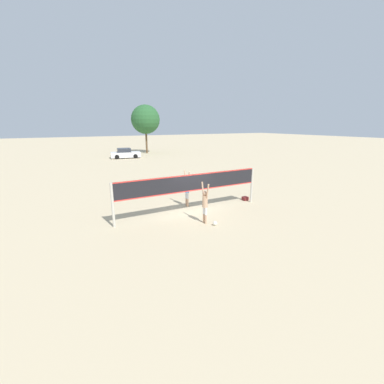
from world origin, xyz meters
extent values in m
plane|color=#C6B28C|center=(0.00, 0.00, 0.00)|extent=(200.00, 200.00, 0.00)
cylinder|color=beige|center=(-4.49, 0.00, 1.15)|extent=(0.14, 0.14, 2.30)
cylinder|color=beige|center=(4.49, 0.00, 1.15)|extent=(0.14, 0.14, 2.30)
cube|color=black|center=(0.00, 0.00, 1.81)|extent=(8.85, 0.02, 0.98)
cube|color=red|center=(0.00, 0.00, 2.27)|extent=(8.85, 0.03, 0.06)
cube|color=red|center=(0.00, 0.00, 1.35)|extent=(8.85, 0.03, 0.06)
cylinder|color=tan|center=(-0.19, -1.84, 0.24)|extent=(0.11, 0.11, 0.49)
cylinder|color=white|center=(-0.19, -1.84, 0.69)|extent=(0.12, 0.12, 0.40)
cylinder|color=tan|center=(-0.19, -1.64, 0.24)|extent=(0.11, 0.11, 0.49)
cylinder|color=white|center=(-0.19, -1.64, 0.69)|extent=(0.12, 0.12, 0.40)
cylinder|color=tan|center=(-0.19, -1.74, 1.20)|extent=(0.28, 0.28, 0.63)
sphere|color=tan|center=(-0.19, -1.74, 1.63)|extent=(0.24, 0.24, 0.24)
cylinder|color=tan|center=(-0.19, -1.98, 1.82)|extent=(0.08, 0.22, 0.70)
cylinder|color=tan|center=(-0.19, -1.50, 1.82)|extent=(0.08, 0.22, 0.70)
cylinder|color=tan|center=(0.32, 1.33, 0.26)|extent=(0.11, 0.11, 0.51)
cylinder|color=white|center=(0.32, 1.33, 0.72)|extent=(0.12, 0.12, 0.42)
cylinder|color=tan|center=(0.32, 1.13, 0.26)|extent=(0.11, 0.11, 0.51)
cylinder|color=white|center=(0.32, 1.13, 0.72)|extent=(0.12, 0.12, 0.42)
cylinder|color=#3372BF|center=(0.32, 1.23, 1.26)|extent=(0.28, 0.28, 0.66)
sphere|color=tan|center=(0.32, 1.23, 1.71)|extent=(0.26, 0.26, 0.26)
cylinder|color=tan|center=(0.32, 1.48, 1.91)|extent=(0.08, 0.23, 0.73)
cylinder|color=tan|center=(0.32, 0.99, 1.91)|extent=(0.08, 0.23, 0.73)
sphere|color=silver|center=(0.10, -2.28, 0.12)|extent=(0.23, 0.23, 0.23)
cube|color=maroon|center=(4.43, 0.50, 0.12)|extent=(0.37, 0.33, 0.24)
cube|color=silver|center=(3.11, 26.64, 0.52)|extent=(4.60, 2.57, 0.79)
cube|color=#2D333D|center=(2.90, 26.68, 1.20)|extent=(2.21, 2.03, 0.57)
cylinder|color=black|center=(4.59, 27.31, 0.32)|extent=(0.67, 0.32, 0.64)
cylinder|color=black|center=(4.30, 25.54, 0.32)|extent=(0.67, 0.32, 0.64)
cylinder|color=black|center=(1.93, 27.75, 0.32)|extent=(0.67, 0.32, 0.64)
cylinder|color=black|center=(1.64, 25.97, 0.32)|extent=(0.67, 0.32, 0.64)
cylinder|color=brown|center=(8.17, 31.51, 2.22)|extent=(0.33, 0.33, 4.43)
sphere|color=#285B2D|center=(8.17, 31.51, 5.78)|extent=(4.91, 4.91, 4.91)
camera|label=1|loc=(-6.87, -12.51, 5.08)|focal=24.00mm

